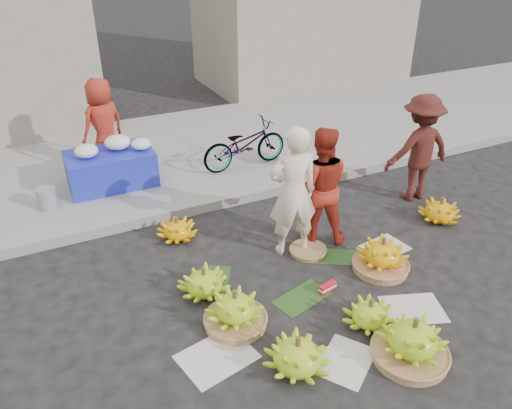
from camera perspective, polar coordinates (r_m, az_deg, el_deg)
name	(u,v)px	position (r m, az deg, el deg)	size (l,w,h in m)	color
ground	(301,285)	(5.94, 5.13, -9.20)	(80.00, 80.00, 0.00)	black
curb	(227,199)	(7.54, -3.34, 0.61)	(40.00, 0.25, 0.15)	gray
sidewalk	(182,151)	(9.34, -8.42, 6.08)	(40.00, 4.00, 0.12)	gray
newspaper_scatter	(340,328)	(5.44, 9.53, -13.80)	(3.20, 1.80, 0.00)	silver
banana_leaves	(285,278)	(6.03, 3.33, -8.39)	(2.00, 1.00, 0.00)	#1F4717
banana_bunch_0	(235,310)	(5.29, -2.38, -11.99)	(0.70, 0.70, 0.45)	#9A6B40
banana_bunch_1	(297,355)	(4.88, 4.75, -16.77)	(0.66, 0.66, 0.39)	#84BC1A
banana_bunch_2	(412,341)	(5.15, 17.42, -14.68)	(0.76, 0.76, 0.49)	#9A6B40
banana_bunch_3	(370,314)	(5.46, 12.89, -12.05)	(0.55, 0.55, 0.33)	#84BC1A
banana_bunch_4	(382,256)	(6.24, 14.18, -5.73)	(0.67, 0.67, 0.46)	#9A6B40
banana_bunch_5	(440,211)	(7.53, 20.30, -0.65)	(0.72, 0.72, 0.36)	#FAB50C
banana_bunch_6	(204,282)	(5.74, -5.94, -8.83)	(0.61, 0.61, 0.36)	#84BC1A
banana_bunch_7	(177,229)	(6.75, -8.99, -2.79)	(0.64, 0.64, 0.33)	#FAB50C
basket_spare	(308,251)	(6.48, 5.97, -5.30)	(0.46, 0.46, 0.05)	#9A6B40
incense_stack	(328,287)	(5.86, 8.18, -9.34)	(0.23, 0.07, 0.09)	red
vendor_cream	(293,193)	(6.07, 4.26, 1.37)	(0.62, 0.41, 1.70)	#F6E9CF
vendor_red	(320,186)	(6.40, 7.30, 2.12)	(0.77, 0.60, 1.58)	#B9301C
man_striped	(419,148)	(7.79, 18.13, 6.12)	(1.05, 0.61, 1.63)	maroon
flower_table	(111,166)	(8.07, -16.22, 4.25)	(1.30, 0.82, 0.75)	#1B24B5
grey_bucket	(47,198)	(7.75, -22.81, 0.69)	(0.27, 0.27, 0.31)	gray
flower_vendor	(103,124)	(8.54, -17.06, 8.74)	(0.74, 0.48, 1.51)	#B9301C
bicycle	(245,144)	(8.34, -1.31, 6.90)	(1.51, 0.52, 0.79)	gray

